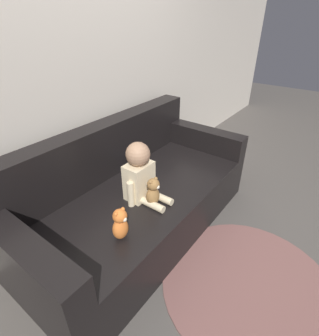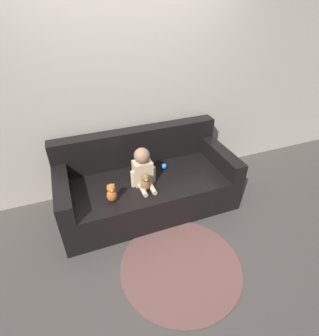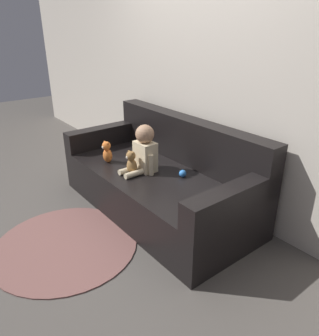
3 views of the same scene
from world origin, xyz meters
TOP-DOWN VIEW (x-y plane):
  - ground_plane at (0.00, 0.00)m, footprint 12.00×12.00m
  - wall_back at (0.00, 0.56)m, footprint 8.00×0.05m
  - couch at (0.00, 0.06)m, footprint 2.03×0.95m
  - person_baby at (-0.08, -0.08)m, footprint 0.29×0.35m
  - teddy_bear_brown at (-0.10, -0.21)m, footprint 0.11×0.10m
  - plush_toy_side at (-0.47, -0.25)m, footprint 0.11×0.10m
  - toy_ball at (0.25, 0.11)m, footprint 0.07×0.07m
  - floor_rug at (0.01, -0.95)m, footprint 1.18×1.18m

SIDE VIEW (x-z plane):
  - ground_plane at x=0.00m, z-range 0.00..0.00m
  - floor_rug at x=0.01m, z-range 0.00..0.01m
  - couch at x=0.00m, z-range -0.14..0.73m
  - toy_ball at x=0.25m, z-range 0.41..0.48m
  - plush_toy_side at x=-0.47m, z-range 0.41..0.63m
  - teddy_bear_brown at x=-0.10m, z-range 0.41..0.63m
  - person_baby at x=-0.08m, z-range 0.39..0.84m
  - wall_back at x=0.00m, z-range 0.00..2.60m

